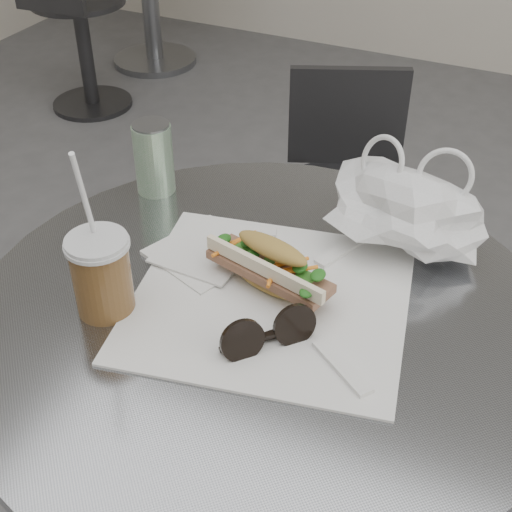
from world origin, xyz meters
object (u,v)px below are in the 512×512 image
at_px(chair_far, 343,233).
at_px(iced_coffee, 101,273).
at_px(banh_mi, 270,266).
at_px(bg_chair, 77,35).
at_px(sunglasses, 268,335).
at_px(drink_can, 154,158).
at_px(cafe_table, 259,444).

distance_m(chair_far, iced_coffee, 1.00).
bearing_deg(banh_mi, bg_chair, 148.95).
height_order(chair_far, banh_mi, banh_mi).
bearing_deg(chair_far, iced_coffee, 64.21).
xyz_separation_m(bg_chair, iced_coffee, (1.41, -1.71, 0.47)).
relative_size(chair_far, sunglasses, 6.47).
bearing_deg(iced_coffee, drink_can, 109.16).
distance_m(iced_coffee, drink_can, 0.29).
bearing_deg(chair_far, sunglasses, 78.57).
bearing_deg(chair_far, cafe_table, 76.69).
relative_size(cafe_table, bg_chair, 1.05).
height_order(sunglasses, drink_can, drink_can).
height_order(chair_far, bg_chair, bg_chair).
xyz_separation_m(cafe_table, iced_coffee, (-0.18, -0.08, 0.33)).
distance_m(chair_far, drink_can, 0.79).
bearing_deg(banh_mi, cafe_table, -70.80).
distance_m(chair_far, sunglasses, 0.98).
relative_size(bg_chair, drink_can, 6.16).
bearing_deg(chair_far, banh_mi, 76.95).
height_order(cafe_table, sunglasses, sunglasses).
bearing_deg(drink_can, bg_chair, 132.37).
bearing_deg(bg_chair, iced_coffee, -55.50).
bearing_deg(sunglasses, cafe_table, 74.50).
bearing_deg(cafe_table, chair_far, 99.96).
bearing_deg(sunglasses, bg_chair, 85.22).
height_order(iced_coffee, sunglasses, iced_coffee).
height_order(cafe_table, chair_far, cafe_table).
relative_size(chair_far, bg_chair, 0.96).
height_order(bg_chair, banh_mi, banh_mi).
bearing_deg(banh_mi, chair_far, 114.28).
height_order(banh_mi, iced_coffee, iced_coffee).
height_order(bg_chair, drink_can, drink_can).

